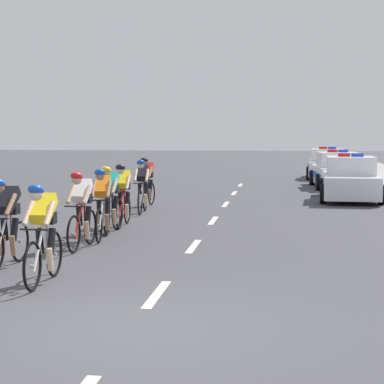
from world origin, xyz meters
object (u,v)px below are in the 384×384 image
at_px(cyclist_eighth, 147,181).
at_px(police_car_third, 327,165).
at_px(police_car_nearest, 350,180).
at_px(cyclist_fifth, 110,198).
at_px(cyclist_third, 82,209).
at_px(police_car_second, 337,171).
at_px(cyclist_sixth, 123,194).
at_px(cyclist_seventh, 142,186).
at_px(cyclist_second, 6,221).
at_px(cyclist_fourth, 103,203).
at_px(cyclist_lead, 43,232).

distance_m(cyclist_eighth, police_car_third, 15.33).
bearing_deg(police_car_nearest, cyclist_fifth, -126.60).
bearing_deg(cyclist_fifth, cyclist_third, -90.10).
distance_m(police_car_nearest, police_car_second, 5.23).
xyz_separation_m(cyclist_sixth, cyclist_seventh, (-0.08, 2.70, 0.00)).
distance_m(cyclist_second, cyclist_third, 2.06).
bearing_deg(police_car_second, cyclist_fourth, -112.76).
xyz_separation_m(cyclist_fifth, police_car_nearest, (6.20, 8.35, -0.11)).
height_order(cyclist_seventh, police_car_second, police_car_second).
height_order(cyclist_second, cyclist_eighth, same).
distance_m(cyclist_fifth, cyclist_seventh, 3.73).
bearing_deg(cyclist_fourth, cyclist_sixth, 91.09).
bearing_deg(police_car_second, cyclist_second, -111.39).
relative_size(cyclist_fourth, police_car_second, 0.38).
bearing_deg(cyclist_second, police_car_third, 73.54).
relative_size(cyclist_lead, police_car_second, 0.38).
bearing_deg(cyclist_second, cyclist_sixth, 81.38).
bearing_deg(cyclist_fifth, police_car_third, 72.21).
distance_m(cyclist_eighth, police_car_second, 10.40).
bearing_deg(cyclist_eighth, cyclist_fifth, -87.48).
distance_m(cyclist_fourth, police_car_third, 21.21).
relative_size(cyclist_second, police_car_second, 0.38).
bearing_deg(cyclist_eighth, police_car_second, 51.75).
bearing_deg(cyclist_seventh, cyclist_fifth, -89.58).
distance_m(cyclist_lead, cyclist_second, 1.51).
distance_m(cyclist_second, cyclist_fourth, 3.22).
height_order(cyclist_eighth, police_car_third, police_car_third).
relative_size(cyclist_third, cyclist_fifth, 1.00).
height_order(police_car_nearest, police_car_second, same).
bearing_deg(cyclist_second, cyclist_seventh, 84.93).
xyz_separation_m(cyclist_lead, police_car_nearest, (5.88, 13.54, -0.11)).
bearing_deg(cyclist_third, cyclist_seventh, 90.23).
relative_size(cyclist_eighth, police_car_nearest, 0.38).
distance_m(cyclist_lead, police_car_nearest, 14.76).
bearing_deg(cyclist_sixth, cyclist_fifth, -93.04).
relative_size(cyclist_fifth, police_car_third, 0.38).
relative_size(cyclist_third, cyclist_sixth, 1.00).
xyz_separation_m(cyclist_fourth, police_car_third, (6.11, 20.31, -0.11)).
bearing_deg(cyclist_lead, cyclist_eighth, 93.00).
distance_m(cyclist_second, police_car_nearest, 14.24).
height_order(cyclist_sixth, police_car_third, police_car_third).
distance_m(cyclist_lead, cyclist_third, 3.04).
bearing_deg(cyclist_sixth, cyclist_lead, -87.58).
bearing_deg(cyclist_eighth, cyclist_lead, -87.00).
bearing_deg(cyclist_lead, police_car_second, 72.59).
relative_size(cyclist_second, cyclist_third, 1.00).
xyz_separation_m(police_car_second, police_car_third, (-0.00, 5.75, 0.00)).
xyz_separation_m(cyclist_lead, police_car_third, (5.88, 24.52, -0.11)).
height_order(cyclist_lead, cyclist_seventh, same).
relative_size(cyclist_lead, cyclist_third, 1.00).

